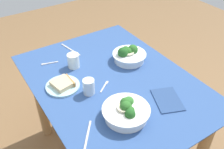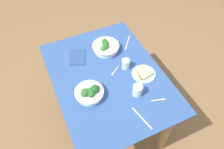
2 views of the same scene
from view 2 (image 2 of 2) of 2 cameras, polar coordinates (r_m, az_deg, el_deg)
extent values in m
plane|color=brown|center=(2.36, -0.83, -11.70)|extent=(6.00, 6.00, 0.00)
cube|color=#2D4C84|center=(1.74, -1.10, -0.42)|extent=(1.18, 0.88, 0.01)
cube|color=#9E7547|center=(1.75, -1.09, -0.74)|extent=(1.14, 0.85, 0.02)
cylinder|color=#9E7547|center=(2.29, -13.72, -0.50)|extent=(0.07, 0.07, 0.71)
cylinder|color=#9E7547|center=(2.41, 1.63, 4.71)|extent=(0.07, 0.07, 0.71)
cylinder|color=#9E7547|center=(1.97, 14.49, -14.40)|extent=(0.07, 0.07, 0.71)
cylinder|color=white|center=(1.92, -1.67, 7.10)|extent=(0.21, 0.21, 0.05)
cylinder|color=white|center=(1.90, -1.69, 7.74)|extent=(0.24, 0.24, 0.01)
sphere|color=#286023|center=(1.89, -1.65, 8.06)|extent=(0.06, 0.06, 0.06)
sphere|color=#33702D|center=(1.86, -2.41, 6.95)|extent=(0.05, 0.05, 0.05)
sphere|color=#1E511E|center=(1.93, -1.99, 8.83)|extent=(0.05, 0.05, 0.05)
sphere|color=#286023|center=(1.87, -1.75, 7.53)|extent=(0.06, 0.06, 0.06)
sphere|color=#286023|center=(1.91, -2.17, 8.41)|extent=(0.04, 0.04, 0.04)
cylinder|color=beige|center=(1.89, -1.34, 8.02)|extent=(0.07, 0.07, 0.01)
cylinder|color=white|center=(1.61, -6.10, -5.21)|extent=(0.20, 0.20, 0.05)
cylinder|color=white|center=(1.59, -6.18, -4.65)|extent=(0.22, 0.22, 0.01)
sphere|color=#1E511E|center=(1.57, -4.57, -3.91)|extent=(0.07, 0.07, 0.07)
sphere|color=#286023|center=(1.57, -5.92, -4.59)|extent=(0.06, 0.06, 0.06)
sphere|color=#286023|center=(1.56, -5.59, -5.24)|extent=(0.06, 0.06, 0.06)
sphere|color=#286023|center=(1.57, -7.25, -4.88)|extent=(0.07, 0.07, 0.07)
cylinder|color=beige|center=(1.58, -6.03, -4.40)|extent=(0.07, 0.07, 0.01)
cylinder|color=#99C6D1|center=(1.76, 8.50, 0.15)|extent=(0.20, 0.20, 0.01)
cube|color=#CCB284|center=(1.75, 8.57, 0.54)|extent=(0.13, 0.13, 0.03)
cube|color=#9E703D|center=(1.73, 7.11, 0.00)|extent=(0.11, 0.01, 0.03)
cylinder|color=silver|center=(1.61, 6.87, -4.23)|extent=(0.08, 0.08, 0.09)
cylinder|color=silver|center=(1.76, 3.69, 2.83)|extent=(0.07, 0.07, 0.09)
cube|color=#B7B7BC|center=(1.63, 11.84, -6.80)|extent=(0.03, 0.08, 0.00)
cube|color=#B7B7BC|center=(1.65, 13.63, -6.51)|extent=(0.02, 0.03, 0.00)
cube|color=#B7B7BC|center=(1.78, 1.02, 1.27)|extent=(0.05, 0.07, 0.00)
cube|color=#B7B7BC|center=(1.74, 0.19, 0.08)|extent=(0.03, 0.03, 0.00)
cube|color=#B7B7BC|center=(1.54, 8.00, -11.50)|extent=(0.20, 0.05, 0.00)
cube|color=#B7B7BC|center=(2.02, 4.18, 8.55)|extent=(0.16, 0.13, 0.00)
cube|color=navy|center=(1.90, -9.20, 4.64)|extent=(0.23, 0.20, 0.01)
camera|label=1|loc=(2.31, 4.63, 40.81)|focal=41.18mm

